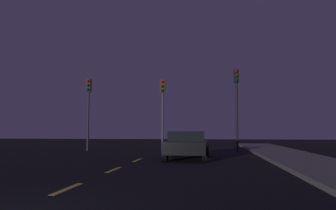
{
  "coord_description": "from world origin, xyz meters",
  "views": [
    {
      "loc": [
        3.4,
        -4.9,
        1.4
      ],
      "look_at": [
        0.95,
        14.06,
        2.9
      ],
      "focal_mm": 34.57,
      "sensor_mm": 36.0,
      "label": 1
    }
  ],
  "objects_px": {
    "traffic_signal_left": "(88,100)",
    "street_lamp_right": "(333,52)",
    "traffic_signal_right": "(237,94)",
    "traffic_signal_center": "(162,101)",
    "car_stopped_ahead": "(187,145)"
  },
  "relations": [
    {
      "from": "traffic_signal_left",
      "to": "street_lamp_right",
      "type": "height_order",
      "value": "street_lamp_right"
    },
    {
      "from": "car_stopped_ahead",
      "to": "street_lamp_right",
      "type": "relative_size",
      "value": 0.62
    },
    {
      "from": "traffic_signal_right",
      "to": "car_stopped_ahead",
      "type": "height_order",
      "value": "traffic_signal_right"
    },
    {
      "from": "traffic_signal_left",
      "to": "traffic_signal_right",
      "type": "height_order",
      "value": "traffic_signal_right"
    },
    {
      "from": "car_stopped_ahead",
      "to": "street_lamp_right",
      "type": "distance_m",
      "value": 7.73
    },
    {
      "from": "traffic_signal_right",
      "to": "car_stopped_ahead",
      "type": "bearing_deg",
      "value": -117.76
    },
    {
      "from": "traffic_signal_left",
      "to": "street_lamp_right",
      "type": "distance_m",
      "value": 16.01
    },
    {
      "from": "traffic_signal_center",
      "to": "traffic_signal_right",
      "type": "relative_size",
      "value": 0.89
    },
    {
      "from": "traffic_signal_center",
      "to": "traffic_signal_right",
      "type": "xyz_separation_m",
      "value": [
        4.89,
        0.0,
        0.39
      ]
    },
    {
      "from": "traffic_signal_right",
      "to": "traffic_signal_left",
      "type": "bearing_deg",
      "value": -179.99
    },
    {
      "from": "street_lamp_right",
      "to": "car_stopped_ahead",
      "type": "bearing_deg",
      "value": 138.52
    },
    {
      "from": "traffic_signal_left",
      "to": "traffic_signal_center",
      "type": "bearing_deg",
      "value": -0.0
    },
    {
      "from": "street_lamp_right",
      "to": "traffic_signal_center",
      "type": "bearing_deg",
      "value": 125.88
    },
    {
      "from": "traffic_signal_right",
      "to": "car_stopped_ahead",
      "type": "relative_size",
      "value": 1.32
    },
    {
      "from": "traffic_signal_right",
      "to": "street_lamp_right",
      "type": "bearing_deg",
      "value": -76.66
    }
  ]
}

